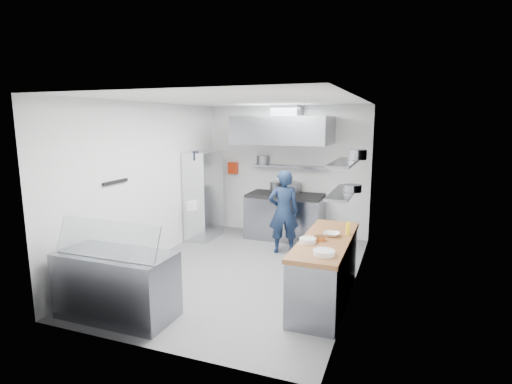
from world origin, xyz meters
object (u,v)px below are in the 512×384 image
at_px(wire_rack, 204,195).
at_px(chef, 284,212).
at_px(gas_range, 285,217).
at_px(display_case, 117,285).

bearing_deg(wire_rack, chef, -10.27).
bearing_deg(gas_range, chef, -75.48).
height_order(gas_range, wire_rack, wire_rack).
height_order(chef, wire_rack, wire_rack).
distance_m(chef, display_case, 3.44).
height_order(chef, display_case, chef).
distance_m(gas_range, wire_rack, 1.79).
xyz_separation_m(wire_rack, display_case, (0.60, -3.52, -0.50)).
bearing_deg(chef, wire_rack, -33.91).
distance_m(gas_range, display_case, 4.23).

